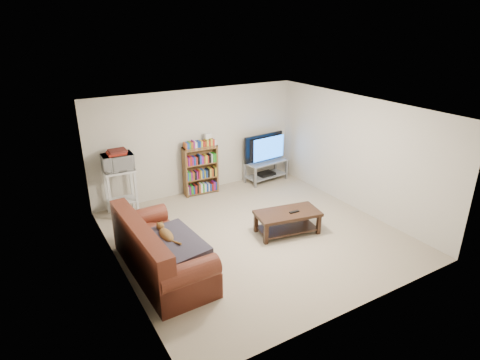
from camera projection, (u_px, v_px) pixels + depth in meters
floor at (255, 234)px, 7.65m from camera, size 5.00×5.00×0.00m
ceiling at (257, 110)px, 6.75m from camera, size 5.00×5.00×0.00m
wall_back at (197, 142)px, 9.20m from camera, size 5.00×0.00×5.00m
wall_front at (360, 236)px, 5.20m from camera, size 5.00×0.00×5.00m
wall_left at (116, 207)px, 6.02m from camera, size 0.00×5.00×5.00m
wall_right at (357, 154)px, 8.38m from camera, size 0.00×5.00×5.00m
sofa at (158, 255)px, 6.38m from camera, size 1.01×2.23×0.94m
blanket at (171, 244)px, 6.27m from camera, size 0.97×1.19×0.19m
cat at (166, 235)px, 6.40m from camera, size 0.26×0.61×0.18m
coffee_table at (287, 218)px, 7.60m from camera, size 1.30×0.82×0.44m
remote at (294, 212)px, 7.53m from camera, size 0.20×0.06×0.02m
tv_stand at (266, 167)px, 10.04m from camera, size 1.11×0.58×0.53m
television at (267, 148)px, 9.85m from camera, size 1.16×0.26×0.66m
dvd_player at (266, 174)px, 10.10m from camera, size 0.45×0.34×0.06m
bookshelf at (201, 169)px, 9.23m from camera, size 0.81×0.30×1.15m
shelf_clutter at (203, 141)px, 9.03m from camera, size 0.59×0.19×0.28m
microwave_stand at (120, 186)px, 8.25m from camera, size 0.63×0.47×0.98m
microwave at (118, 162)px, 8.06m from camera, size 0.62×0.43×0.33m
game_boxes at (117, 153)px, 7.98m from camera, size 0.37×0.32×0.05m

